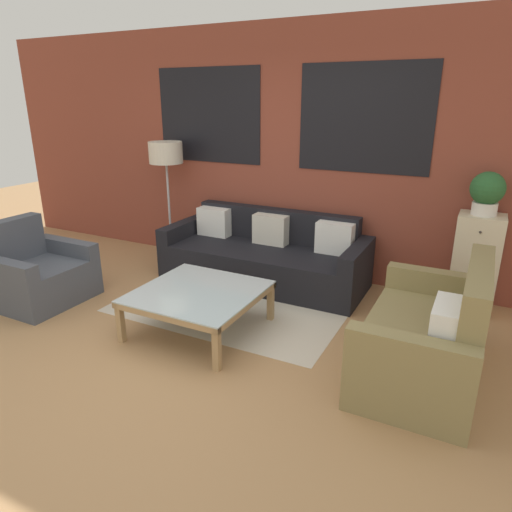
# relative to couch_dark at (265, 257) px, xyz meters

# --- Properties ---
(ground_plane) EXTENTS (16.00, 16.00, 0.00)m
(ground_plane) POSITION_rel_couch_dark_xyz_m (-0.04, -1.95, -0.28)
(ground_plane) COLOR #AD7F51
(wall_back_brick) EXTENTS (8.40, 0.09, 2.80)m
(wall_back_brick) POSITION_rel_couch_dark_xyz_m (-0.04, 0.49, 1.13)
(wall_back_brick) COLOR brown
(wall_back_brick) RESTS_ON ground_plane
(rug) EXTENTS (2.26, 1.49, 0.00)m
(rug) POSITION_rel_couch_dark_xyz_m (0.00, -0.76, -0.28)
(rug) COLOR beige
(rug) RESTS_ON ground_plane
(couch_dark) EXTENTS (2.31, 0.88, 0.78)m
(couch_dark) POSITION_rel_couch_dark_xyz_m (0.00, 0.00, 0.00)
(couch_dark) COLOR black
(couch_dark) RESTS_ON ground_plane
(settee_vintage) EXTENTS (0.80, 1.41, 0.92)m
(settee_vintage) POSITION_rel_couch_dark_xyz_m (1.93, -1.18, 0.03)
(settee_vintage) COLOR olive
(settee_vintage) RESTS_ON ground_plane
(armchair_corner) EXTENTS (0.80, 0.88, 0.84)m
(armchair_corner) POSITION_rel_couch_dark_xyz_m (-1.84, -1.56, -0.00)
(armchair_corner) COLOR #474C56
(armchair_corner) RESTS_ON ground_plane
(coffee_table) EXTENTS (1.04, 1.04, 0.39)m
(coffee_table) POSITION_rel_couch_dark_xyz_m (0.00, -1.36, 0.06)
(coffee_table) COLOR silver
(coffee_table) RESTS_ON ground_plane
(floor_lamp) EXTENTS (0.41, 0.41, 1.50)m
(floor_lamp) POSITION_rel_couch_dark_xyz_m (-1.41, 0.12, 1.03)
(floor_lamp) COLOR #B2B2B7
(floor_lamp) RESTS_ON ground_plane
(drawer_cabinet) EXTENTS (0.41, 0.37, 0.97)m
(drawer_cabinet) POSITION_rel_couch_dark_xyz_m (2.16, 0.23, 0.20)
(drawer_cabinet) COLOR beige
(drawer_cabinet) RESTS_ON ground_plane
(potted_plant) EXTENTS (0.31, 0.31, 0.40)m
(potted_plant) POSITION_rel_couch_dark_xyz_m (2.16, 0.23, 0.90)
(potted_plant) COLOR silver
(potted_plant) RESTS_ON drawer_cabinet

